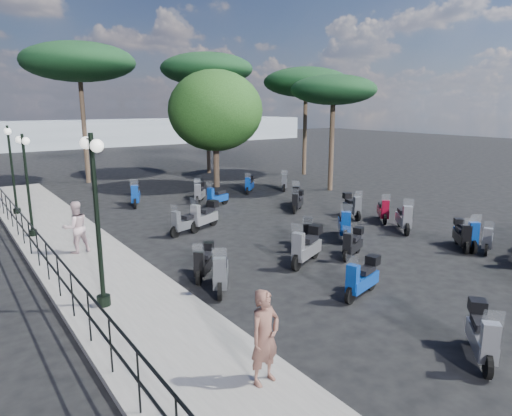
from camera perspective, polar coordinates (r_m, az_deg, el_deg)
ground at (r=16.53m, az=3.73°, el=-4.43°), size 120.00×120.00×0.00m
sidewalk at (r=16.39m, az=-21.47°, el=-5.20°), size 3.00×30.00×0.15m
railing at (r=15.75m, az=-26.12°, el=-3.22°), size 0.04×26.04×1.10m
lamp_post_0 at (r=11.13m, az=-19.30°, el=-0.29°), size 0.33×1.22×4.13m
lamp_post_1 at (r=18.42m, az=-26.73°, el=3.30°), size 0.34×1.10×3.74m
lamp_post_2 at (r=22.62m, az=-28.24°, el=4.87°), size 0.35×1.14×3.87m
woman at (r=8.11m, az=1.12°, el=-15.83°), size 0.68×0.50×1.70m
pedestrian_far at (r=15.92m, az=-21.60°, el=-2.24°), size 0.91×0.75×1.71m
scooter_0 at (r=10.17m, az=26.40°, el=-14.19°), size 1.37×1.22×1.34m
scooter_1 at (r=12.29m, az=-4.43°, el=-8.22°), size 1.08×1.54×1.41m
scooter_2 at (r=13.27m, az=-6.51°, el=-6.82°), size 1.15×1.19×1.20m
scooter_3 at (r=18.33m, az=-6.47°, el=-1.04°), size 1.65×0.97×1.41m
scooter_4 at (r=23.21m, az=-14.81°, el=1.58°), size 0.95×1.69×1.43m
scooter_5 at (r=12.25m, az=13.13°, el=-8.63°), size 1.59×0.68×1.29m
scooter_6 at (r=14.32m, az=6.33°, el=-4.90°), size 1.74×0.99×1.48m
scooter_7 at (r=15.98m, az=6.46°, el=-3.29°), size 1.20×1.28×1.28m
scooter_8 at (r=17.67m, az=-8.86°, el=-1.92°), size 1.55×0.73×1.28m
scooter_9 at (r=24.43m, az=-7.36°, el=2.15°), size 0.79×1.40×1.19m
scooter_12 at (r=15.24m, az=11.99°, el=-4.44°), size 1.39×0.78×1.18m
scooter_13 at (r=17.25m, az=10.98°, el=-2.15°), size 1.30×1.45×1.46m
scooter_14 at (r=22.38m, az=-4.92°, el=1.29°), size 1.53×0.75×1.27m
scooter_15 at (r=23.45m, az=-7.03°, el=1.88°), size 1.15×1.33×1.28m
scooter_17 at (r=17.36m, az=24.83°, el=-3.14°), size 1.13×1.44×1.37m
scooter_18 at (r=17.29m, az=24.35°, el=-3.18°), size 1.21×1.22×1.25m
scooter_19 at (r=20.53m, az=11.92°, el=0.18°), size 0.87×1.57×1.32m
scooter_20 at (r=21.37m, az=5.23°, el=0.75°), size 1.26×1.01×1.18m
scooter_21 at (r=25.81m, az=-0.81°, el=2.92°), size 1.18×1.19×1.22m
scooter_23 at (r=17.34m, az=26.95°, el=-3.59°), size 1.37×0.81×1.18m
scooter_24 at (r=20.18m, az=15.60°, el=-0.38°), size 1.15×1.28×1.29m
scooter_25 at (r=18.79m, az=18.01°, el=-1.33°), size 1.28×1.44×1.45m
scooter_26 at (r=22.55m, az=5.08°, el=1.45°), size 1.27×1.27×1.35m
scooter_27 at (r=26.69m, az=3.56°, el=3.19°), size 1.08×1.31×1.27m
broadleaf_tree at (r=27.45m, az=-5.10°, el=12.01°), size 5.56×5.56×6.90m
pine_0 at (r=33.43m, az=-6.19°, el=16.84°), size 6.45×6.45×8.43m
pine_1 at (r=32.66m, az=6.27°, el=15.33°), size 5.85×5.85×7.41m
pine_2 at (r=30.92m, az=-21.28°, el=16.61°), size 6.76×6.76×8.59m
pine_3 at (r=26.62m, az=9.66°, el=14.30°), size 4.80×4.80×6.54m
distant_hills at (r=58.24m, az=-25.43°, el=8.25°), size 70.00×8.00×3.00m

